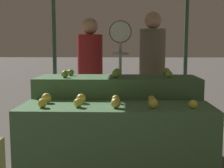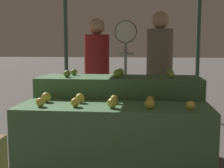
% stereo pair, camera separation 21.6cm
% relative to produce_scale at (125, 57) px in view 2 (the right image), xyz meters
% --- Properties ---
extents(display_counter_front, '(1.69, 0.55, 0.79)m').
position_rel_produce_scale_xyz_m(display_counter_front, '(-0.03, -1.19, -0.77)').
color(display_counter_front, '#4C7A4C').
rests_on(display_counter_front, ground_plane).
extents(display_counter_back, '(1.69, 0.55, 0.98)m').
position_rel_produce_scale_xyz_m(display_counter_back, '(-0.03, -0.59, -0.68)').
color(display_counter_back, '#4C7A4C').
rests_on(display_counter_back, ground_plane).
extents(apple_front_0, '(0.08, 0.08, 0.08)m').
position_rel_produce_scale_xyz_m(apple_front_0, '(-0.64, -1.30, -0.34)').
color(apple_front_0, yellow).
rests_on(apple_front_0, display_counter_front).
extents(apple_front_1, '(0.08, 0.08, 0.08)m').
position_rel_produce_scale_xyz_m(apple_front_1, '(-0.34, -1.28, -0.34)').
color(apple_front_1, yellow).
rests_on(apple_front_1, display_counter_front).
extents(apple_front_2, '(0.08, 0.08, 0.08)m').
position_rel_produce_scale_xyz_m(apple_front_2, '(-0.02, -1.30, -0.33)').
color(apple_front_2, gold).
rests_on(apple_front_2, display_counter_front).
extents(apple_front_3, '(0.08, 0.08, 0.08)m').
position_rel_produce_scale_xyz_m(apple_front_3, '(0.28, -1.31, -0.33)').
color(apple_front_3, gold).
rests_on(apple_front_3, display_counter_front).
extents(apple_front_4, '(0.07, 0.07, 0.07)m').
position_rel_produce_scale_xyz_m(apple_front_4, '(0.61, -1.31, -0.34)').
color(apple_front_4, yellow).
rests_on(apple_front_4, display_counter_front).
extents(apple_front_5, '(0.09, 0.09, 0.09)m').
position_rel_produce_scale_xyz_m(apple_front_5, '(-0.66, -1.09, -0.33)').
color(apple_front_5, yellow).
rests_on(apple_front_5, display_counter_front).
extents(apple_front_6, '(0.08, 0.08, 0.08)m').
position_rel_produce_scale_xyz_m(apple_front_6, '(-0.34, -1.09, -0.33)').
color(apple_front_6, yellow).
rests_on(apple_front_6, display_counter_front).
extents(apple_front_7, '(0.07, 0.07, 0.07)m').
position_rel_produce_scale_xyz_m(apple_front_7, '(-0.03, -1.08, -0.34)').
color(apple_front_7, gold).
rests_on(apple_front_7, display_counter_front).
extents(apple_front_8, '(0.07, 0.07, 0.07)m').
position_rel_produce_scale_xyz_m(apple_front_8, '(0.29, -1.08, -0.34)').
color(apple_front_8, gold).
rests_on(apple_front_8, display_counter_front).
extents(apple_back_0, '(0.08, 0.08, 0.08)m').
position_rel_produce_scale_xyz_m(apple_back_0, '(-0.56, -0.70, -0.15)').
color(apple_back_0, '#7AA338').
rests_on(apple_back_0, display_counter_back).
extents(apple_back_1, '(0.09, 0.09, 0.09)m').
position_rel_produce_scale_xyz_m(apple_back_1, '(-0.03, -0.70, -0.14)').
color(apple_back_1, '#7AA338').
rests_on(apple_back_1, display_counter_back).
extents(apple_back_2, '(0.07, 0.07, 0.07)m').
position_rel_produce_scale_xyz_m(apple_back_2, '(0.50, -0.69, -0.15)').
color(apple_back_2, '#8EB247').
rests_on(apple_back_2, display_counter_back).
extents(apple_back_3, '(0.07, 0.07, 0.07)m').
position_rel_produce_scale_xyz_m(apple_back_3, '(-0.54, -0.48, -0.15)').
color(apple_back_3, '#7AA338').
rests_on(apple_back_3, display_counter_back).
extents(apple_back_4, '(0.08, 0.08, 0.08)m').
position_rel_produce_scale_xyz_m(apple_back_4, '(-0.02, -0.48, -0.15)').
color(apple_back_4, '#84AD3D').
rests_on(apple_back_4, display_counter_back).
extents(apple_back_5, '(0.09, 0.09, 0.09)m').
position_rel_produce_scale_xyz_m(apple_back_5, '(0.50, -0.48, -0.14)').
color(apple_back_5, '#7AA338').
rests_on(apple_back_5, display_counter_back).
extents(produce_scale, '(0.27, 0.20, 1.61)m').
position_rel_produce_scale_xyz_m(produce_scale, '(0.00, 0.00, 0.00)').
color(produce_scale, '#99999E').
rests_on(produce_scale, ground_plane).
extents(person_vendor_at_scale, '(0.45, 0.45, 1.67)m').
position_rel_produce_scale_xyz_m(person_vendor_at_scale, '(-0.41, 0.34, -0.20)').
color(person_vendor_at_scale, '#2D2D38').
rests_on(person_vendor_at_scale, ground_plane).
extents(person_customer_left, '(0.42, 0.42, 1.76)m').
position_rel_produce_scale_xyz_m(person_customer_left, '(0.44, 0.43, -0.15)').
color(person_customer_left, '#2D2D38').
rests_on(person_customer_left, ground_plane).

